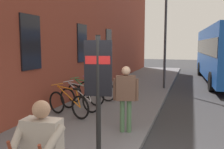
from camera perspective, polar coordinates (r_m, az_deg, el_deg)
name	(u,v)px	position (r m, az deg, el deg)	size (l,w,h in m)	color
ground	(190,103)	(10.31, 17.81, -6.42)	(60.00, 60.00, 0.00)	#2D2D30
sidewalk_pavement	(134,89)	(12.56, 5.24, -3.46)	(24.00, 3.50, 0.12)	slate
station_facade	(103,2)	(14.09, -2.10, 16.60)	(22.00, 0.65, 9.38)	brown
bicycle_end_of_row	(68,104)	(7.69, -10.24, -6.82)	(0.70, 1.69, 0.97)	black
bicycle_leaning_wall	(79,99)	(8.30, -7.74, -5.74)	(0.65, 1.71, 0.97)	black
bicycle_far_end	(85,94)	(9.14, -6.36, -4.55)	(0.61, 1.73, 0.97)	black
bicycle_by_door	(97,90)	(9.79, -3.64, -3.75)	(0.51, 1.75, 0.97)	black
transit_info_sign	(98,76)	(4.79, -3.27, -0.34)	(0.17, 0.56, 2.40)	black
pedestrian_near_bus	(126,92)	(6.11, 3.26, -4.18)	(0.35, 0.62, 1.68)	#4C724C
street_lamp	(166,26)	(12.63, 12.46, 11.15)	(0.28, 0.28, 5.36)	#333338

